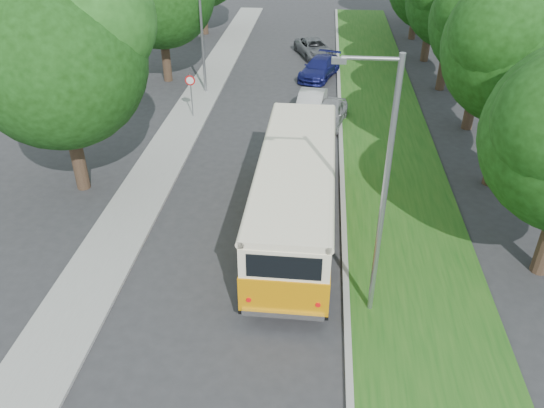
# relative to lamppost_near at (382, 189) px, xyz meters

# --- Properties ---
(ground) EXTENTS (120.00, 120.00, 0.00)m
(ground) POSITION_rel_lamppost_near_xyz_m (-4.21, 2.50, -4.37)
(ground) COLOR #2B2B2E
(ground) RESTS_ON ground
(curb) EXTENTS (0.20, 70.00, 0.15)m
(curb) POSITION_rel_lamppost_near_xyz_m (-0.61, 7.50, -4.29)
(curb) COLOR gray
(curb) RESTS_ON ground
(grass_verge) EXTENTS (4.50, 70.00, 0.13)m
(grass_verge) POSITION_rel_lamppost_near_xyz_m (1.74, 7.50, -4.30)
(grass_verge) COLOR #1A4D14
(grass_verge) RESTS_ON ground
(sidewalk) EXTENTS (2.20, 70.00, 0.12)m
(sidewalk) POSITION_rel_lamppost_near_xyz_m (-9.01, 7.50, -4.31)
(sidewalk) COLOR gray
(sidewalk) RESTS_ON ground
(lamppost_near) EXTENTS (1.71, 0.16, 8.00)m
(lamppost_near) POSITION_rel_lamppost_near_xyz_m (0.00, 0.00, 0.00)
(lamppost_near) COLOR gray
(lamppost_near) RESTS_ON ground
(lamppost_far) EXTENTS (1.71, 0.16, 7.50)m
(lamppost_far) POSITION_rel_lamppost_near_xyz_m (-8.91, 18.50, -0.25)
(lamppost_far) COLOR gray
(lamppost_far) RESTS_ON ground
(warning_sign) EXTENTS (0.56, 0.10, 2.50)m
(warning_sign) POSITION_rel_lamppost_near_xyz_m (-8.71, 14.48, -2.66)
(warning_sign) COLOR gray
(warning_sign) RESTS_ON ground
(vintage_bus) EXTENTS (2.82, 10.59, 3.14)m
(vintage_bus) POSITION_rel_lamppost_near_xyz_m (-2.46, 4.13, -2.80)
(vintage_bus) COLOR orange
(vintage_bus) RESTS_ON ground
(car_silver) EXTENTS (2.25, 3.97, 1.27)m
(car_silver) POSITION_rel_lamppost_near_xyz_m (-1.21, 14.25, -3.73)
(car_silver) COLOR #A9A9AE
(car_silver) RESTS_ON ground
(car_white) EXTENTS (1.85, 4.11, 1.31)m
(car_white) POSITION_rel_lamppost_near_xyz_m (-2.25, 15.49, -3.71)
(car_white) COLOR silver
(car_white) RESTS_ON ground
(car_blue) EXTENTS (3.09, 4.80, 1.29)m
(car_blue) POSITION_rel_lamppost_near_xyz_m (-1.88, 22.07, -3.72)
(car_blue) COLOR navy
(car_blue) RESTS_ON ground
(car_grey) EXTENTS (3.43, 4.85, 1.23)m
(car_grey) POSITION_rel_lamppost_near_xyz_m (-2.37, 26.84, -3.75)
(car_grey) COLOR slate
(car_grey) RESTS_ON ground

